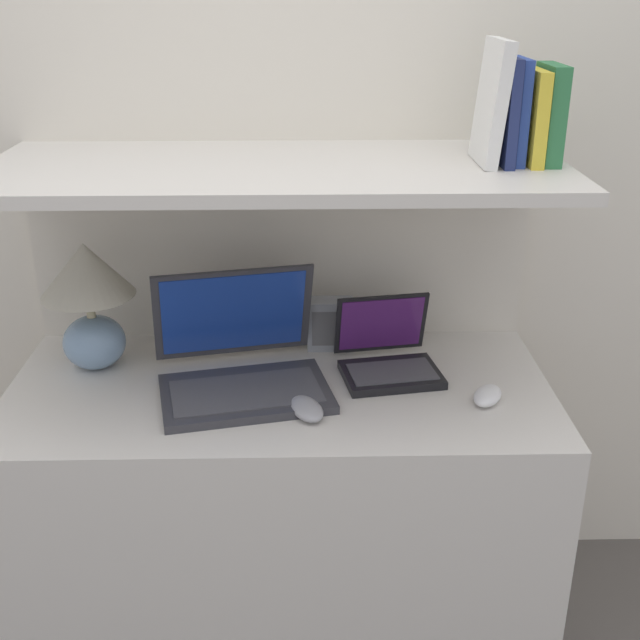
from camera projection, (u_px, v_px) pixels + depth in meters
name	position (u px, v px, depth m)	size (l,w,h in m)	color
wall_back	(279.00, 154.00, 2.03)	(6.00, 0.05, 2.40)	silver
desk	(283.00, 515.00, 2.02)	(1.27, 0.61, 0.73)	silver
back_riser	(283.00, 372.00, 2.22)	(1.27, 0.04, 1.21)	silver
shelf	(276.00, 170.00, 1.74)	(1.27, 0.55, 0.03)	silver
table_lamp	(89.00, 293.00, 1.90)	(0.22, 0.22, 0.32)	#7593B2
laptop_large	(241.00, 365.00, 1.85)	(0.44, 0.41, 0.26)	#333338
laptop_small	(388.00, 357.00, 1.93)	(0.26, 0.25, 0.18)	black
computer_mouse	(307.00, 409.00, 1.74)	(0.10, 0.13, 0.03)	#99999E
second_mouse	(487.00, 396.00, 1.80)	(0.10, 0.11, 0.03)	white
router_box	(330.00, 324.00, 2.05)	(0.12, 0.06, 0.13)	gray
book_green	(549.00, 114.00, 1.71)	(0.04, 0.14, 0.21)	#2D7042
book_yellow	(532.00, 117.00, 1.71)	(0.03, 0.16, 0.20)	gold
book_blue	(517.00, 111.00, 1.71)	(0.02, 0.14, 0.22)	#284293
book_navy	(505.00, 111.00, 1.71)	(0.02, 0.17, 0.22)	navy
book_white	(492.00, 102.00, 1.70)	(0.05, 0.18, 0.26)	silver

